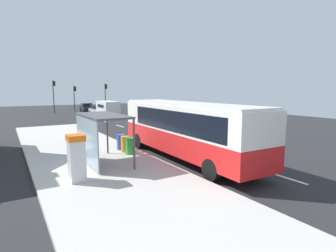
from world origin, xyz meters
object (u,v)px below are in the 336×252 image
at_px(traffic_light_far_side, 54,92).
at_px(traffic_light_median, 75,95).
at_px(recycling_bin_green, 130,146).
at_px(sedan_far, 87,107).
at_px(recycling_bin_orange, 125,144).
at_px(recycling_bin_blue, 121,142).
at_px(ticket_machine, 77,158).
at_px(white_van, 108,108).
at_px(traffic_light_near_side, 106,93).
at_px(sedan_near, 98,110).
at_px(bus_shelter, 97,126).
at_px(bus, 185,127).

xyz_separation_m(traffic_light_far_side, traffic_light_median, (3.51, 0.80, -0.52)).
relative_size(recycling_bin_green, traffic_light_far_side, 0.17).
height_order(sedan_far, recycling_bin_orange, sedan_far).
bearing_deg(sedan_far, recycling_bin_green, -100.75).
distance_m(recycling_bin_green, recycling_bin_blue, 1.40).
bearing_deg(traffic_light_median, ticket_machine, -102.41).
relative_size(sedan_far, recycling_bin_green, 4.73).
bearing_deg(traffic_light_far_side, white_van, -64.90).
relative_size(ticket_machine, recycling_bin_blue, 2.04).
relative_size(traffic_light_near_side, traffic_light_median, 1.09).
distance_m(white_van, traffic_light_near_side, 11.20).
bearing_deg(recycling_bin_orange, ticket_machine, -133.77).
bearing_deg(recycling_bin_green, traffic_light_far_side, 88.15).
bearing_deg(white_van, recycling_bin_green, -105.83).
height_order(sedan_near, recycling_bin_orange, sedan_near).
bearing_deg(white_van, recycling_bin_blue, -106.82).
height_order(white_van, bus_shelter, bus_shelter).
height_order(traffic_light_near_side, traffic_light_far_side, traffic_light_far_side).
distance_m(recycling_bin_green, bus_shelter, 2.84).
relative_size(white_van, sedan_near, 1.20).
bearing_deg(recycling_bin_blue, sedan_near, 76.08).
height_order(sedan_far, ticket_machine, ticket_machine).
height_order(recycling_bin_orange, traffic_light_median, traffic_light_median).
xyz_separation_m(sedan_near, traffic_light_far_side, (-5.41, 6.26, 2.80)).
bearing_deg(recycling_bin_green, recycling_bin_blue, 90.00).
height_order(recycling_bin_orange, traffic_light_far_side, traffic_light_far_side).
xyz_separation_m(recycling_bin_blue, traffic_light_near_side, (9.70, 31.70, 2.66)).
height_order(bus, traffic_light_near_side, traffic_light_near_side).
xyz_separation_m(recycling_bin_green, recycling_bin_orange, (0.00, 0.70, 0.00)).
xyz_separation_m(sedan_near, ticket_machine, (-10.24, -30.84, 0.38)).
bearing_deg(sedan_near, bus_shelter, -106.90).
distance_m(traffic_light_near_side, bus_shelter, 36.18).
relative_size(sedan_near, recycling_bin_green, 4.64).
distance_m(recycling_bin_orange, traffic_light_near_side, 33.92).
height_order(ticket_machine, traffic_light_far_side, traffic_light_far_side).
height_order(ticket_machine, traffic_light_near_side, traffic_light_near_side).
height_order(ticket_machine, recycling_bin_green, ticket_machine).
bearing_deg(traffic_light_near_side, bus, -101.60).
distance_m(recycling_bin_blue, traffic_light_median, 33.70).
height_order(ticket_machine, recycling_bin_blue, ticket_machine).
distance_m(ticket_machine, recycling_bin_green, 4.95).
relative_size(recycling_bin_blue, traffic_light_near_side, 0.19).
bearing_deg(bus, traffic_light_median, 86.70).
relative_size(sedan_near, traffic_light_near_side, 0.88).
distance_m(traffic_light_near_side, traffic_light_median, 5.35).
bearing_deg(sedan_near, sedan_far, 89.97).
xyz_separation_m(recycling_bin_blue, traffic_light_far_side, (1.09, 32.50, 2.93)).
relative_size(recycling_bin_blue, bus_shelter, 0.24).
bearing_deg(traffic_light_far_side, traffic_light_median, 12.84).
bearing_deg(traffic_light_median, traffic_light_far_side, -167.16).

